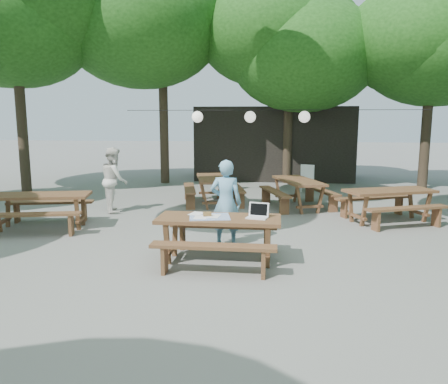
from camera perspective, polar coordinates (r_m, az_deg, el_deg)
ground at (r=7.62m, az=2.01°, el=-8.27°), size 80.00×80.00×0.00m
pavilion at (r=17.76m, az=6.55°, el=6.40°), size 6.00×3.00×2.80m
main_picnic_table at (r=7.18m, az=-0.67°, el=-6.13°), size 2.00×1.58×0.75m
picnic_table_nw at (r=10.13m, az=-22.69°, el=-2.28°), size 2.20×1.96×0.75m
picnic_table_ne at (r=10.63m, az=20.71°, el=-1.64°), size 2.35×2.16×0.75m
picnic_table_far_w at (r=12.10m, az=-1.46°, el=0.25°), size 1.97×2.21×0.75m
picnic_table_far_e at (r=11.75m, az=9.65°, el=-0.15°), size 2.11×2.31×0.75m
woman at (r=8.06m, az=0.25°, el=-1.42°), size 0.60×0.40×1.60m
second_person at (r=11.38m, az=-14.14°, el=1.57°), size 0.91×0.99×1.64m
plastic_chair at (r=14.10m, az=10.57°, el=0.87°), size 0.57×0.57×0.90m
laptop at (r=7.07m, az=4.44°, el=-2.87°), size 0.38×0.33×0.24m
tabletop_clutter at (r=7.12m, az=-2.03°, el=-3.16°), size 0.76×0.67×0.08m
paper_lanterns at (r=13.26m, az=3.49°, el=9.79°), size 9.00×0.34×0.38m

